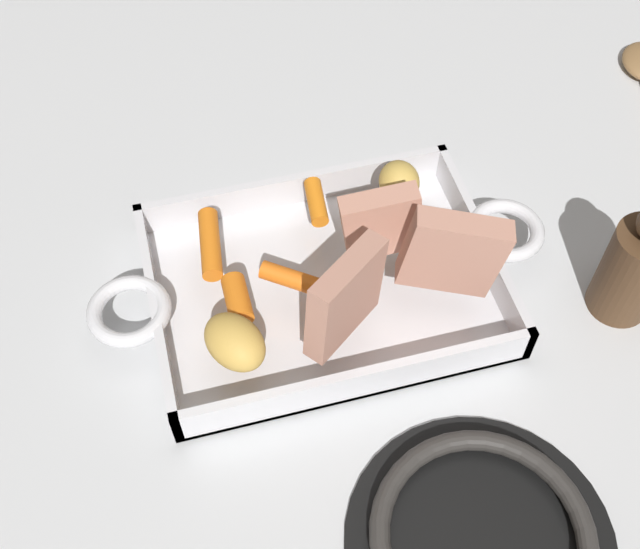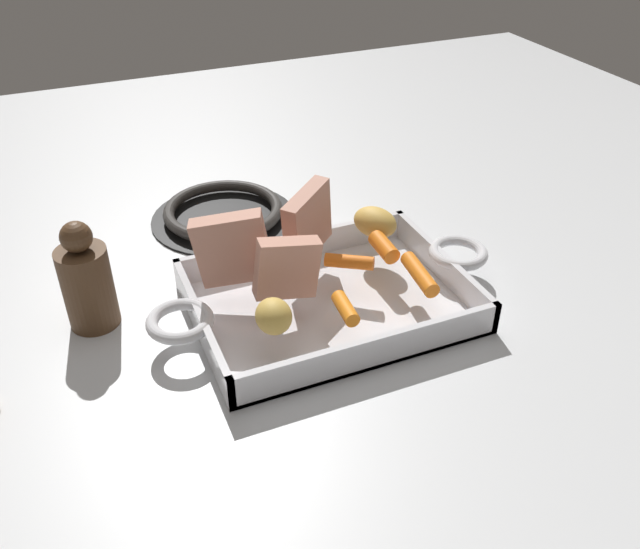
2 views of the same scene
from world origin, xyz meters
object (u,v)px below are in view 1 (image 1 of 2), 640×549
Objects in this scene: roast_slice_outer at (453,253)px; baby_carrot_short at (316,202)px; baby_carrot_long at (210,244)px; stove_burner_rear at (482,539)px; roasting_dish at (324,283)px; baby_carrot_northeast at (293,279)px; roast_slice_thick at (348,297)px; potato_corner at (235,342)px; pepper_mill at (635,267)px; potato_halved at (399,182)px; roast_slice_thin at (382,223)px; baby_carrot_center_left at (237,299)px.

roast_slice_outer is 0.14m from baby_carrot_short.
stove_burner_rear is at bearing 116.57° from baby_carrot_long.
roasting_dish is 0.12m from roast_slice_outer.
baby_carrot_northeast is 0.25m from stove_burner_rear.
roast_slice_thick is at bearing 12.12° from roast_slice_outer.
potato_corner is at bearing 90.52° from baby_carrot_long.
roasting_dish is at bearing 81.19° from baby_carrot_short.
pepper_mill is (-0.19, -0.17, 0.04)m from stove_burner_rear.
baby_carrot_short is at bearing -51.23° from roast_slice_outer.
potato_halved is (0.01, -0.10, -0.02)m from roast_slice_outer.
potato_corner is (0.14, 0.07, -0.02)m from roast_slice_thin.
potato_halved is 0.21× the size of stove_burner_rear.
roast_slice_thick is 0.39× the size of stove_burner_rear.
potato_corner is (0.10, 0.13, 0.01)m from baby_carrot_short.
roast_slice_outer is at bearing 95.46° from potato_halved.
baby_carrot_northeast is 0.44× the size of pepper_mill.
potato_corner is 0.34m from pepper_mill.
baby_carrot_northeast is at bearing -137.80° from potato_corner.
pepper_mill reaches higher than stove_burner_rear.
roast_slice_thin reaches higher than baby_carrot_northeast.
pepper_mill is (-0.25, 0.08, 0.04)m from roasting_dish.
baby_carrot_long is 0.32m from stove_burner_rear.
pepper_mill reaches higher than baby_carrot_short.
roast_slice_thick is 1.89× the size of potato_halved.
baby_carrot_northeast reaches higher than stove_burner_rear.
baby_carrot_center_left is at bearing -59.39° from stove_burner_rear.
roasting_dish is at bearing -17.56° from pepper_mill.
pepper_mill is (-0.24, 0.14, 0.01)m from baby_carrot_short.
potato_corner is (0.09, 0.00, -0.02)m from roast_slice_thick.
baby_carrot_long is at bearing -48.14° from roast_slice_thick.
roast_slice_outer is at bearing -167.88° from roast_slice_thick.
baby_carrot_short is at bearing -117.62° from baby_carrot_northeast.
potato_halved is at bearing -173.73° from baby_carrot_long.
baby_carrot_short is 0.08m from potato_halved.
pepper_mill is at bearing 178.06° from potato_corner.
roast_slice_thin is 0.21m from pepper_mill.
roasting_dish is at bearing -88.14° from roast_slice_thick.
baby_carrot_center_left is at bearing 16.20° from roasting_dish.
roast_slice_thin is 0.06m from potato_halved.
baby_carrot_long is (0.01, -0.06, -0.00)m from baby_carrot_center_left.
roast_slice_thick is (0.09, 0.02, 0.00)m from roast_slice_outer.
baby_carrot_northeast is 0.28m from pepper_mill.
roast_slice_thick reaches higher than baby_carrot_center_left.
roasting_dish is at bearing -77.93° from stove_burner_rear.
roasting_dish is at bearing -143.20° from potato_corner.
roast_slice_thin reaches higher than potato_halved.
roast_slice_thick is 0.62× the size of pepper_mill.
baby_carrot_short is 0.23× the size of stove_burner_rear.
roast_slice_outer reaches higher than baby_carrot_northeast.
pepper_mill is at bearing 176.44° from roast_slice_thick.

